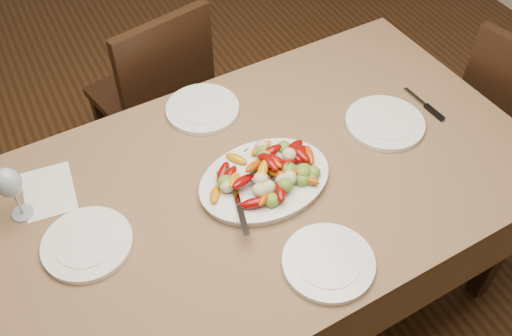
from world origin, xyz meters
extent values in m
plane|color=#372110|center=(0.00, 0.00, 0.00)|extent=(6.00, 6.00, 0.00)
cube|color=brown|center=(-0.01, 0.00, 0.38)|extent=(1.89, 1.13, 0.76)
ellipsoid|color=white|center=(0.01, -0.02, 0.77)|extent=(0.43, 0.33, 0.02)
cylinder|color=white|center=(-0.55, 0.01, 0.77)|extent=(0.26, 0.26, 0.02)
cylinder|color=white|center=(0.50, 0.02, 0.77)|extent=(0.27, 0.27, 0.02)
cylinder|color=white|center=(-0.03, 0.38, 0.77)|extent=(0.26, 0.26, 0.02)
cylinder|color=white|center=(0.03, -0.36, 0.77)|extent=(0.26, 0.26, 0.02)
cube|color=silver|center=(-0.60, 0.26, 0.76)|extent=(0.17, 0.22, 0.00)
camera|label=1|loc=(-0.55, -1.04, 2.12)|focal=40.00mm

